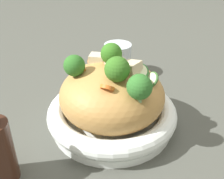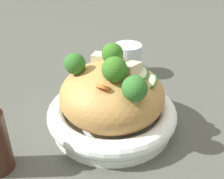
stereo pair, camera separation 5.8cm
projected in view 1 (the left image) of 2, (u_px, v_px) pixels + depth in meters
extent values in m
plane|color=#494B43|center=(112.00, 125.00, 0.62)|extent=(3.00, 3.00, 0.00)
cylinder|color=white|center=(112.00, 122.00, 0.62)|extent=(0.26, 0.26, 0.02)
torus|color=white|center=(112.00, 112.00, 0.61)|extent=(0.28, 0.28, 0.04)
ellipsoid|color=#B98646|center=(112.00, 95.00, 0.58)|extent=(0.22, 0.22, 0.13)
torus|color=#B77E41|center=(91.00, 89.00, 0.54)|extent=(0.06, 0.06, 0.02)
torus|color=#B48440|center=(103.00, 67.00, 0.59)|extent=(0.09, 0.09, 0.03)
torus|color=tan|center=(108.00, 69.00, 0.57)|extent=(0.05, 0.05, 0.01)
torus|color=#B59041|center=(99.00, 68.00, 0.60)|extent=(0.09, 0.09, 0.02)
cone|color=#9AAB71|center=(117.00, 81.00, 0.52)|extent=(0.03, 0.03, 0.01)
sphere|color=#356D20|center=(117.00, 69.00, 0.51)|extent=(0.06, 0.06, 0.05)
cone|color=#97AE6F|center=(75.00, 77.00, 0.56)|extent=(0.02, 0.02, 0.02)
sphere|color=#2D6824|center=(74.00, 66.00, 0.54)|extent=(0.04, 0.04, 0.04)
cone|color=#8EB576|center=(139.00, 99.00, 0.50)|extent=(0.02, 0.02, 0.02)
sphere|color=#2F6B29|center=(140.00, 87.00, 0.49)|extent=(0.05, 0.05, 0.05)
cone|color=#99B56B|center=(111.00, 65.00, 0.57)|extent=(0.02, 0.02, 0.02)
sphere|color=#336D1E|center=(111.00, 54.00, 0.56)|extent=(0.05, 0.05, 0.04)
cylinder|color=orange|center=(107.00, 88.00, 0.50)|extent=(0.03, 0.03, 0.02)
cylinder|color=orange|center=(83.00, 69.00, 0.57)|extent=(0.03, 0.02, 0.02)
cylinder|color=orange|center=(94.00, 61.00, 0.61)|extent=(0.03, 0.03, 0.02)
cylinder|color=beige|center=(151.00, 80.00, 0.54)|extent=(0.04, 0.03, 0.03)
torus|color=#35602B|center=(151.00, 80.00, 0.54)|extent=(0.04, 0.04, 0.03)
cylinder|color=beige|center=(139.00, 72.00, 0.55)|extent=(0.04, 0.04, 0.02)
torus|color=#2B672A|center=(139.00, 72.00, 0.55)|extent=(0.05, 0.05, 0.03)
cube|color=beige|center=(131.00, 68.00, 0.54)|extent=(0.04, 0.04, 0.03)
cube|color=beige|center=(112.00, 60.00, 0.58)|extent=(0.04, 0.03, 0.02)
cube|color=beige|center=(97.00, 59.00, 0.60)|extent=(0.04, 0.04, 0.02)
cube|color=beige|center=(115.00, 62.00, 0.56)|extent=(0.04, 0.04, 0.02)
cylinder|color=silver|center=(118.00, 59.00, 0.82)|extent=(0.08, 0.08, 0.09)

